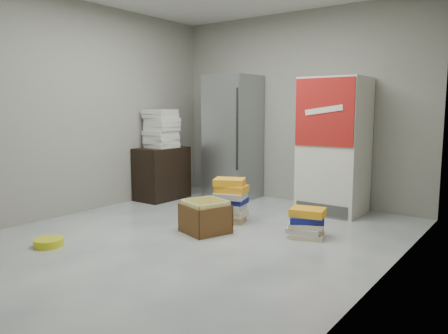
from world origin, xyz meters
TOP-DOWN VIEW (x-y plane):
  - ground at (0.00, 0.00)m, footprint 5.00×5.00m
  - room_shell at (0.00, 0.00)m, footprint 4.04×5.04m
  - steel_fridge at (-0.90, 2.13)m, footprint 0.70×0.72m
  - coke_cooler at (0.75, 2.12)m, footprint 0.80×0.73m
  - wood_shelf at (-1.73, 1.40)m, footprint 0.50×0.80m
  - supply_box_stack at (-1.72, 1.40)m, footprint 0.45×0.44m
  - phonebook_stack_main at (-0.07, 0.90)m, footprint 0.47×0.43m
  - phonebook_stack_side at (0.98, 0.86)m, footprint 0.46×0.42m
  - cardboard_box at (-0.02, 0.35)m, footprint 0.57×0.57m
  - bucket_lid at (-1.00, -1.00)m, footprint 0.35×0.35m

SIDE VIEW (x-z plane):
  - ground at x=0.00m, z-range 0.00..0.00m
  - bucket_lid at x=-1.00m, z-range 0.00..0.08m
  - cardboard_box at x=-0.02m, z-range -0.03..0.33m
  - phonebook_stack_side at x=0.98m, z-range 0.00..0.32m
  - phonebook_stack_main at x=-0.07m, z-range 0.00..0.54m
  - wood_shelf at x=-1.73m, z-range 0.00..0.80m
  - coke_cooler at x=0.75m, z-range 0.00..1.80m
  - steel_fridge at x=-0.90m, z-range 0.00..1.90m
  - supply_box_stack at x=-1.72m, z-range 0.80..1.38m
  - room_shell at x=0.00m, z-range 0.39..3.21m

